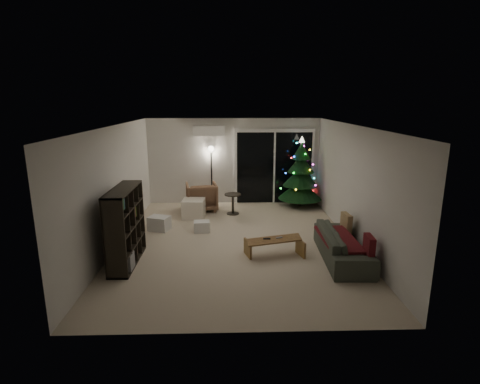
# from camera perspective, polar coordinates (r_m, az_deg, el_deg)

# --- Properties ---
(room) EXTENTS (6.50, 7.51, 2.60)m
(room) POSITION_cam_1_polar(r_m,az_deg,el_deg) (9.35, 1.96, 1.56)
(room) COLOR beige
(room) RESTS_ON ground
(bookshelf) EXTENTS (0.83, 1.49, 1.45)m
(bookshelf) POSITION_cam_1_polar(r_m,az_deg,el_deg) (7.35, -18.40, -4.98)
(bookshelf) COLOR black
(bookshelf) RESTS_ON floor
(media_cabinet) EXTENTS (0.66, 1.32, 0.79)m
(media_cabinet) POSITION_cam_1_polar(r_m,az_deg,el_deg) (8.06, -16.90, -5.68)
(media_cabinet) COLOR black
(media_cabinet) RESTS_ON floor
(stereo) EXTENTS (0.40, 0.47, 0.17)m
(stereo) POSITION_cam_1_polar(r_m,az_deg,el_deg) (7.91, -17.14, -2.41)
(stereo) COLOR black
(stereo) RESTS_ON media_cabinet
(armchair) EXTENTS (0.95, 0.97, 0.77)m
(armchair) POSITION_cam_1_polar(r_m,az_deg,el_deg) (10.47, -5.86, -0.70)
(armchair) COLOR brown
(armchair) RESTS_ON floor
(ottoman) EXTENTS (0.59, 0.59, 0.50)m
(ottoman) POSITION_cam_1_polar(r_m,az_deg,el_deg) (9.83, -7.07, -2.54)
(ottoman) COLOR beige
(ottoman) RESTS_ON floor
(cardboard_box_a) EXTENTS (0.55, 0.49, 0.33)m
(cardboard_box_a) POSITION_cam_1_polar(r_m,az_deg,el_deg) (9.09, -12.20, -4.68)
(cardboard_box_a) COLOR silver
(cardboard_box_a) RESTS_ON floor
(cardboard_box_b) EXTENTS (0.38, 0.30, 0.25)m
(cardboard_box_b) POSITION_cam_1_polar(r_m,az_deg,el_deg) (8.82, -5.84, -5.26)
(cardboard_box_b) COLOR silver
(cardboard_box_b) RESTS_ON floor
(side_table) EXTENTS (0.46, 0.46, 0.56)m
(side_table) POSITION_cam_1_polar(r_m,az_deg,el_deg) (10.09, -1.10, -1.83)
(side_table) COLOR black
(side_table) RESTS_ON floor
(floor_lamp) EXTENTS (0.26, 0.26, 1.64)m
(floor_lamp) POSITION_cam_1_polar(r_m,az_deg,el_deg) (11.09, -4.35, 2.45)
(floor_lamp) COLOR black
(floor_lamp) RESTS_ON floor
(sofa) EXTENTS (0.87, 2.01, 0.58)m
(sofa) POSITION_cam_1_polar(r_m,az_deg,el_deg) (7.54, 15.42, -7.79)
(sofa) COLOR #3A4136
(sofa) RESTS_ON floor
(sofa_throw) EXTENTS (0.62, 1.42, 0.05)m
(sofa_throw) POSITION_cam_1_polar(r_m,az_deg,el_deg) (7.47, 14.74, -6.90)
(sofa_throw) COLOR maroon
(sofa_throw) RESTS_ON sofa
(cushion_a) EXTENTS (0.15, 0.39, 0.38)m
(cushion_a) POSITION_cam_1_polar(r_m,az_deg,el_deg) (8.12, 15.89, -4.51)
(cushion_a) COLOR #A08662
(cushion_a) RESTS_ON sofa
(cushion_b) EXTENTS (0.14, 0.39, 0.38)m
(cushion_b) POSITION_cam_1_polar(r_m,az_deg,el_deg) (6.97, 19.07, -7.83)
(cushion_b) COLOR maroon
(cushion_b) RESTS_ON sofa
(coffee_table) EXTENTS (1.17, 0.67, 0.35)m
(coffee_table) POSITION_cam_1_polar(r_m,az_deg,el_deg) (7.49, 5.23, -8.40)
(coffee_table) COLOR olive
(coffee_table) RESTS_ON floor
(remote_a) EXTENTS (0.14, 0.04, 0.02)m
(remote_a) POSITION_cam_1_polar(r_m,az_deg,el_deg) (7.41, 4.10, -7.11)
(remote_a) COLOR black
(remote_a) RESTS_ON coffee_table
(remote_b) EXTENTS (0.13, 0.08, 0.02)m
(remote_b) POSITION_cam_1_polar(r_m,az_deg,el_deg) (7.48, 5.98, -6.93)
(remote_b) COLOR slate
(remote_b) RESTS_ON coffee_table
(christmas_tree) EXTENTS (1.66, 1.66, 2.02)m
(christmas_tree) POSITION_cam_1_polar(r_m,az_deg,el_deg) (10.81, 9.24, 3.03)
(christmas_tree) COLOR #17401D
(christmas_tree) RESTS_ON floor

